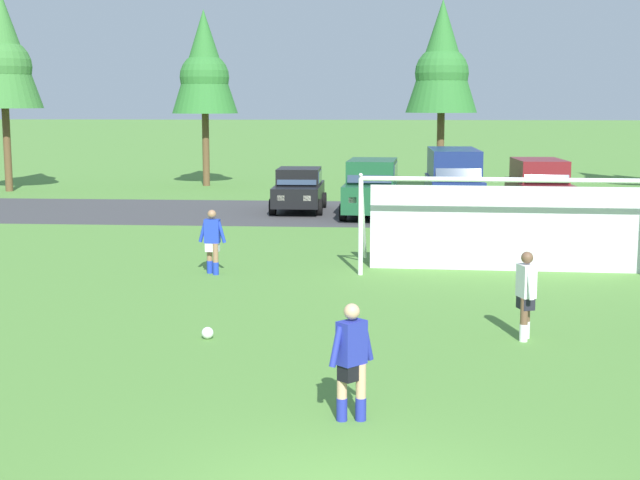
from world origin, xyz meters
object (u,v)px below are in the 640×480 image
Objects in this scene: player_winger_right at (352,362)px; soccer_goal at (506,222)px; soccer_ball at (208,333)px; player_striker_near at (526,296)px; player_winger_left at (212,242)px; parked_car_slot_left at (372,187)px; parked_car_slot_center_left at (454,179)px; parked_car_slot_center at (539,187)px; parked_car_slot_far_left at (299,189)px.

soccer_goal is at bearing 73.11° from player_winger_right.
player_striker_near is at bearing 3.92° from soccer_ball.
parked_car_slot_left is (3.75, 12.06, 0.29)m from player_winger_left.
player_winger_right is 22.53m from parked_car_slot_left.
parked_car_slot_left is at bearing 108.11° from soccer_goal.
parked_car_slot_center_left is at bearing 62.37° from player_winger_left.
soccer_ball is 0.05× the size of parked_car_slot_center_left.
parked_car_slot_left is 6.40m from parked_car_slot_center.
player_winger_right is (-2.98, -4.53, 0.00)m from player_striker_near.
player_striker_near is 18.28m from parked_car_slot_left.
player_winger_left is at bearing -128.39° from parked_car_slot_center.
player_striker_near is 0.35× the size of parked_car_slot_left.
player_winger_left is 11.20m from player_winger_right.
player_striker_near is at bearing -93.84° from soccer_goal.
parked_car_slot_center_left is (2.90, 23.63, 0.52)m from player_winger_right.
parked_car_slot_left is 1.00× the size of parked_car_slot_center.
soccer_goal reaches higher than player_winger_right.
player_winger_right is (4.00, -10.46, 0.00)m from player_winger_left.
parked_car_slot_left is (-0.24, 22.52, 0.29)m from player_winger_right.
soccer_goal reaches higher than soccer_ball.
parked_car_slot_center_left is (6.08, -0.33, 0.47)m from parked_car_slot_far_left.
parked_car_slot_center is at bearing 80.46° from player_striker_near.
parked_car_slot_center is at bearing 6.31° from parked_car_slot_left.
parked_car_slot_center_left is at bearing 172.88° from parked_car_slot_center.
soccer_goal is at bearing -102.70° from parked_car_slot_center.
soccer_ball is 5.06m from player_winger_right.
parked_car_slot_center is at bearing 51.61° from player_winger_left.
parked_car_slot_left is 3.34m from parked_car_slot_center_left.
player_striker_near and player_winger_left have the same top height.
parked_car_slot_left is (-3.22, 17.99, 0.29)m from player_striker_near.
player_winger_left is at bearing -173.59° from soccer_goal.
parked_car_slot_far_left reaches higher than player_winger_right.
player_striker_near is 0.39× the size of parked_car_slot_far_left.
parked_car_slot_center_left is (-0.53, 12.33, 0.05)m from soccer_goal.
player_winger_left is (-6.97, 5.93, 0.00)m from player_striker_near.
soccer_ball is 9.59m from soccer_goal.
player_winger_right is (2.84, -4.13, 0.71)m from soccer_ball.
parked_car_slot_center_left is 3.25m from parked_car_slot_center.
parked_car_slot_center_left reaches higher than parked_car_slot_left.
player_striker_near is 19.11m from parked_car_slot_center_left.
parked_car_slot_center is at bearing 64.87° from soccer_ball.
player_striker_near is at bearing -99.54° from parked_car_slot_center.
soccer_goal is 6.80m from player_striker_near.
player_winger_left is at bearing -93.44° from parked_car_slot_far_left.
parked_car_slot_left is (2.94, -1.43, 0.24)m from parked_car_slot_far_left.
player_winger_right is at bearing -82.43° from parked_car_slot_far_left.
player_winger_left is 13.52m from parked_car_slot_far_left.
parked_car_slot_center is (2.69, 11.93, -0.18)m from soccer_goal.
parked_car_slot_far_left is 3.28m from parked_car_slot_left.
player_winger_right is at bearing -69.10° from player_winger_left.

